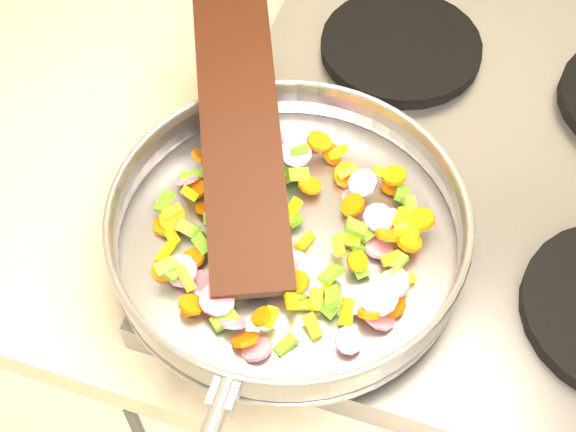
% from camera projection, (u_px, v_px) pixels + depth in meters
% --- Properties ---
extents(cooktop, '(0.60, 0.60, 0.04)m').
position_uv_depth(cooktop, '(493.00, 179.00, 0.87)').
color(cooktop, '#939399').
rests_on(cooktop, counter_top).
extents(grate_fl, '(0.19, 0.19, 0.02)m').
position_uv_depth(grate_fl, '(334.00, 233.00, 0.79)').
color(grate_fl, black).
rests_on(grate_fl, cooktop).
extents(grate_bl, '(0.19, 0.19, 0.02)m').
position_uv_depth(grate_bl, '(401.00, 47.00, 0.95)').
color(grate_bl, black).
rests_on(grate_bl, cooktop).
extents(saute_pan, '(0.37, 0.55, 0.05)m').
position_uv_depth(saute_pan, '(287.00, 228.00, 0.75)').
color(saute_pan, '#9E9EA5').
rests_on(saute_pan, grate_fl).
extents(vegetable_heap, '(0.27, 0.29, 0.05)m').
position_uv_depth(vegetable_heap, '(289.00, 232.00, 0.76)').
color(vegetable_heap, '#C3135A').
rests_on(vegetable_heap, saute_pan).
extents(wooden_spatula, '(0.21, 0.34, 0.09)m').
position_uv_depth(wooden_spatula, '(240.00, 129.00, 0.78)').
color(wooden_spatula, black).
rests_on(wooden_spatula, saute_pan).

